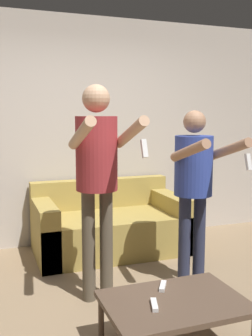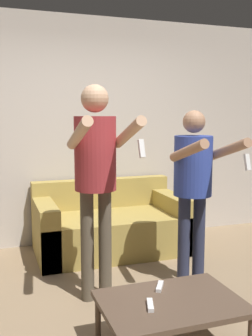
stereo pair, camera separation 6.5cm
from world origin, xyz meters
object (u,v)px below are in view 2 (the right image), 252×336
Objects in this scene: coffee_table at (171,305)px; remote_near at (150,305)px; person_standing_right at (194,177)px; remote_far at (160,286)px; couch at (110,227)px; person_standing_left at (96,166)px.

coffee_table is 5.89× the size of remote_near.
remote_far is (-0.63, -0.69, -0.63)m from person_standing_right.
couch is at bearing 84.69° from coffee_table.
coffee_table is 0.17m from remote_near.
couch is 2.02m from coffee_table.
person_standing_left is 12.15× the size of remote_far.
person_standing_left is 11.60× the size of remote_near.
person_standing_left is 1.97× the size of coffee_table.
remote_far is at bearing 53.98° from remote_near.
couch is 0.93× the size of person_standing_left.
person_standing_left reaches higher than remote_near.
remote_near reaches higher than coffee_table.
couch is 1.41m from person_standing_right.
remote_near is (-0.35, -2.04, 0.09)m from couch.
remote_near is at bearing -83.83° from person_standing_left.
remote_far is (-0.18, -1.82, 0.09)m from couch.
couch is 11.34× the size of remote_far.
couch is at bearing 84.31° from remote_far.
person_standing_right reaches higher than remote_near.
person_standing_right reaches higher than remote_far.
couch is 1.84× the size of coffee_table.
remote_near is (-0.79, -0.92, -0.63)m from person_standing_right.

